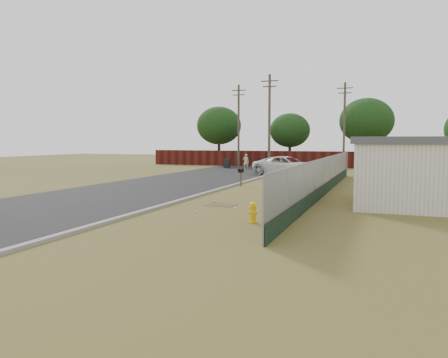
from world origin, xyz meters
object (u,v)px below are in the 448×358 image
at_px(fire_hydrant, 253,213).
at_px(mailbox, 241,172).
at_px(pedestrian, 246,162).
at_px(trash_bin, 227,163).
at_px(pickup_truck, 287,166).

height_order(fire_hydrant, mailbox, mailbox).
xyz_separation_m(pedestrian, trash_bin, (-2.67, 1.61, -0.29)).
bearing_deg(mailbox, trash_bin, 112.84).
distance_m(mailbox, pedestrian, 16.25).
bearing_deg(trash_bin, pickup_truck, -42.13).
relative_size(pickup_truck, pedestrian, 3.64).
bearing_deg(pedestrian, mailbox, 96.92).
distance_m(pedestrian, trash_bin, 3.14).
relative_size(pedestrian, trash_bin, 1.62).
height_order(mailbox, pedestrian, pedestrian).
distance_m(mailbox, pickup_truck, 9.88).
bearing_deg(pickup_truck, pedestrian, 58.86).
distance_m(pickup_truck, trash_bin, 10.99).
bearing_deg(pickup_truck, trash_bin, 63.17).
bearing_deg(fire_hydrant, pedestrian, 108.02).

